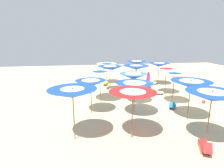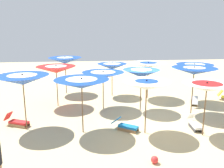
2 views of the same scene
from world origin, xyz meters
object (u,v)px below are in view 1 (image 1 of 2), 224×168
Objects in this scene: beach_umbrella_12 at (174,76)px; lounger_5 at (173,105)px; beach_umbrella_1 at (110,68)px; beach_umbrella_3 at (91,83)px; beach_umbrella_6 at (136,67)px; beach_umbrella_8 at (135,85)px; beach_umbrella_13 at (191,84)px; beach_umbrella_14 at (212,96)px; beach_umbrella_2 at (100,74)px; beach_umbrella_11 at (166,70)px; beach_umbrella_9 at (133,95)px; lounger_4 at (106,83)px; lounger_3 at (157,92)px; lounger_0 at (151,82)px; beach_umbrella_0 at (107,65)px; beach_umbrella_4 at (73,93)px; beach_umbrella_5 at (137,63)px; lounger_1 at (205,146)px; beach_umbrella_10 at (159,65)px; beachgoer_0 at (148,80)px; beach_umbrella_7 at (133,76)px; lounger_2 at (116,89)px; beach_ball at (204,102)px.

beach_umbrella_12 reaches higher than lounger_5.
beach_umbrella_1 is 5.05m from beach_umbrella_3.
beach_umbrella_6 is 4.68m from beach_umbrella_8.
beach_umbrella_14 is (0.56, 2.48, 0.09)m from beach_umbrella_13.
beach_umbrella_13 reaches higher than beach_umbrella_2.
beach_umbrella_13 is at bearing 80.27° from beach_umbrella_11.
beach_umbrella_6 is at bearing -56.22° from beach_umbrella_12.
beach_umbrella_13 is at bearing 119.13° from beach_umbrella_1.
beach_umbrella_2 reaches higher than beach_umbrella_3.
beach_umbrella_13 is (-3.77, -1.47, 0.02)m from beach_umbrella_9.
beach_umbrella_9 reaches higher than lounger_4.
lounger_4 is (4.61, -4.00, -1.86)m from beach_umbrella_11.
beach_umbrella_3 reaches higher than lounger_3.
beach_umbrella_8 reaches higher than lounger_0.
beach_umbrella_6 is at bearing -130.05° from lounger_4.
beach_umbrella_4 is (2.91, 10.86, 0.31)m from beach_umbrella_0.
beach_umbrella_1 is 2.73m from beach_umbrella_2.
beach_umbrella_9 is at bearing 72.68° from beach_umbrella_5.
lounger_1 is at bearing 118.14° from beach_umbrella_2.
beach_umbrella_5 reaches higher than beach_umbrella_0.
beach_umbrella_2 is 1.92× the size of lounger_1.
beach_umbrella_3 is at bearing 124.93° from lounger_5.
lounger_5 is at bearing 128.16° from beach_umbrella_1.
beach_umbrella_10 is 11.66m from lounger_1.
beach_umbrella_1 is 5.50m from beach_umbrella_8.
beachgoer_0 is (1.01, 1.77, 0.65)m from lounger_0.
beach_umbrella_10 is 1.98× the size of lounger_0.
beach_umbrella_1 is at bearing -112.99° from lounger_0.
beach_umbrella_14 reaches higher than beach_umbrella_7.
beach_umbrella_11 is 4.12m from lounger_0.
beach_umbrella_3 is 1.88× the size of lounger_0.
beach_umbrella_14 is at bearing 128.28° from lounger_2.
beach_umbrella_12 is 5.48m from lounger_2.
beach_umbrella_10 is 0.93× the size of beach_umbrella_14.
beach_umbrella_14 is 7.72m from lounger_3.
lounger_1 is (-3.77, 7.04, -1.92)m from beach_umbrella_2.
lounger_0 reaches higher than lounger_2.
beachgoer_0 is (-2.98, -5.77, -1.05)m from beach_umbrella_8.
beach_umbrella_1 is 3.89m from beachgoer_0.
lounger_5 is (0.12, 3.06, -0.01)m from lounger_3.
beach_umbrella_5 is at bearing -115.57° from lounger_2.
lounger_0 is (-7.50, -9.83, -2.05)m from beach_umbrella_4.
beach_umbrella_9 is at bearing 74.27° from beach_umbrella_7.
lounger_5 is at bearing -87.13° from lounger_3.
beach_umbrella_2 is 3.48m from lounger_2.
lounger_4 is at bearing -101.60° from beach_umbrella_2.
beach_umbrella_6 reaches higher than beach_umbrella_9.
lounger_2 is at bearing -125.47° from beachgoer_0.
beach_umbrella_11 is (-4.63, -6.43, -0.05)m from beach_umbrella_9.
beach_umbrella_13 reaches higher than beach_ball.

